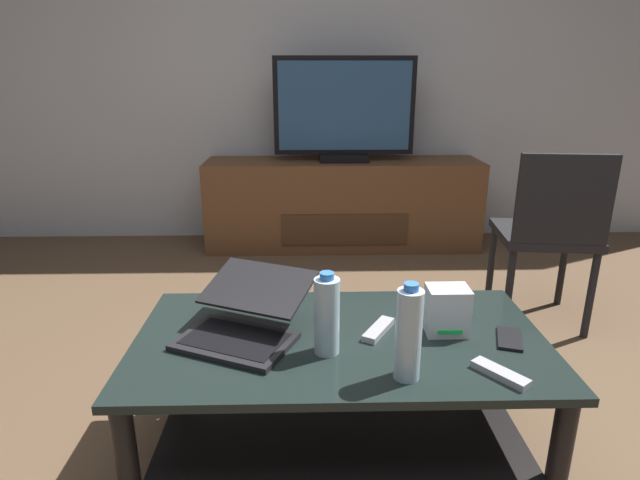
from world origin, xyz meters
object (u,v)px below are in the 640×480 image
coffee_table (339,375)px  television (344,112)px  cell_phone (509,339)px  soundbar_remote (500,373)px  water_bottle_near (408,334)px  tv_remote (378,330)px  dining_chair (550,229)px  water_bottle_far (327,315)px  media_cabinet (343,204)px  laptop (245,318)px  router_box (447,310)px

coffee_table → television: 2.30m
cell_phone → soundbar_remote: 0.22m
cell_phone → water_bottle_near: bearing=-133.5°
tv_remote → cell_phone: bearing=22.2°
dining_chair → water_bottle_far: bearing=-137.5°
coffee_table → water_bottle_far: size_ratio=5.08×
media_cabinet → water_bottle_near: 2.47m
tv_remote → soundbar_remote: 0.39m
media_cabinet → dining_chair: (0.91, -1.29, 0.20)m
media_cabinet → laptop: 2.26m
water_bottle_near → cell_phone: (0.35, 0.19, -0.12)m
water_bottle_far → laptop: bearing=156.9°
coffee_table → tv_remote: bearing=10.3°
water_bottle_near → tv_remote: 0.28m
television → cell_phone: bearing=-80.9°
media_cabinet → water_bottle_near: water_bottle_near is taller
television → coffee_table: bearing=-94.1°
coffee_table → media_cabinet: size_ratio=0.65×
water_bottle_far → tv_remote: 0.23m
media_cabinet → dining_chair: size_ratio=2.17×
media_cabinet → router_box: bearing=-85.5°
television → media_cabinet: bearing=90.0°
water_bottle_far → soundbar_remote: 0.49m
dining_chair → tv_remote: 1.32m
dining_chair → soundbar_remote: 1.34m
coffee_table → water_bottle_far: bearing=-116.4°
cell_phone → router_box: bearing=-179.3°
media_cabinet → television: size_ratio=2.02×
television → dining_chair: bearing=-54.3°
media_cabinet → soundbar_remote: (0.26, -2.46, 0.15)m
coffee_table → dining_chair: bearing=41.1°
router_box → tv_remote: router_box is taller
coffee_table → tv_remote: tv_remote is taller
tv_remote → coffee_table: bearing=-139.1°
coffee_table → television: (0.16, 2.20, 0.65)m
router_box → media_cabinet: bearing=94.5°
router_box → cell_phone: size_ratio=1.08×
television → water_bottle_far: (-0.20, -2.29, -0.39)m
router_box → dining_chair: bearing=51.0°
television → router_box: 2.23m
water_bottle_far → coffee_table: bearing=63.6°
soundbar_remote → laptop: bearing=123.2°
dining_chair → soundbar_remote: dining_chair is taller
laptop → cell_phone: size_ratio=3.41×
water_bottle_near → tv_remote: water_bottle_near is taller
water_bottle_near → cell_phone: water_bottle_near is taller
coffee_table → cell_phone: (0.52, -0.04, 0.14)m
soundbar_remote → cell_phone: bearing=25.7°
water_bottle_near → cell_phone: size_ratio=1.95×
coffee_table → cell_phone: cell_phone is taller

